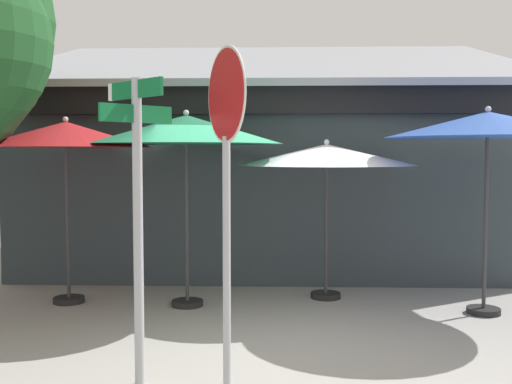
% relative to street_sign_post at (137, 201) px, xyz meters
% --- Properties ---
extents(ground_plane, '(28.00, 28.00, 0.10)m').
position_rel_street_sign_post_xyz_m(ground_plane, '(0.92, 1.71, -1.75)').
color(ground_plane, '#9E9B93').
extents(cafe_building, '(9.13, 5.49, 4.65)m').
position_rel_street_sign_post_xyz_m(cafe_building, '(1.10, 6.65, 0.05)').
color(cafe_building, '#333D42').
rests_on(cafe_building, ground).
extents(street_sign_post, '(0.62, 0.60, 2.81)m').
position_rel_street_sign_post_xyz_m(street_sign_post, '(0.00, 0.00, 0.00)').
color(street_sign_post, '#A8AAB2').
rests_on(street_sign_post, ground).
extents(stop_sign, '(0.40, 0.76, 3.06)m').
position_rel_street_sign_post_xyz_m(stop_sign, '(0.82, -0.15, 0.47)').
color(stop_sign, '#A8AAB2').
rests_on(stop_sign, ground).
extents(patio_umbrella_crimson_left, '(2.41, 2.41, 2.65)m').
position_rel_street_sign_post_xyz_m(patio_umbrella_crimson_left, '(-1.71, 3.05, 0.67)').
color(patio_umbrella_crimson_left, black).
rests_on(patio_umbrella_crimson_left, ground).
extents(patio_umbrella_forest_green_center, '(2.67, 2.67, 2.73)m').
position_rel_street_sign_post_xyz_m(patio_umbrella_forest_green_center, '(0.01, 2.92, 0.74)').
color(patio_umbrella_forest_green_center, black).
rests_on(patio_umbrella_forest_green_center, ground).
extents(patio_umbrella_ivory_right, '(2.60, 2.60, 2.34)m').
position_rel_street_sign_post_xyz_m(patio_umbrella_ivory_right, '(1.98, 3.46, 0.39)').
color(patio_umbrella_ivory_right, black).
rests_on(patio_umbrella_ivory_right, ground).
extents(patio_umbrella_royal_blue_far_right, '(2.67, 2.67, 2.75)m').
position_rel_street_sign_post_xyz_m(patio_umbrella_royal_blue_far_right, '(4.01, 2.64, 0.79)').
color(patio_umbrella_royal_blue_far_right, black).
rests_on(patio_umbrella_royal_blue_far_right, ground).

